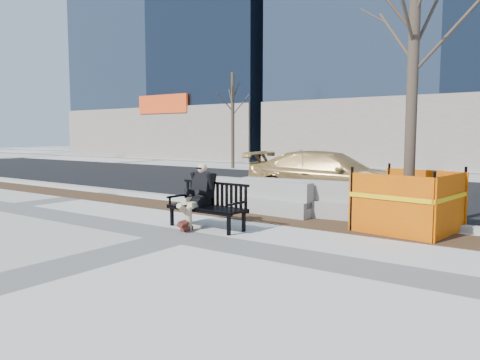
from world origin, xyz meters
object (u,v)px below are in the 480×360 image
(seated_man, at_px, (200,227))
(tree_fence, at_px, (407,231))
(sedan, at_px, (329,201))
(bench, at_px, (207,228))
(jersey_barrier_left, at_px, (259,213))
(jersey_barrier_right, at_px, (300,215))

(seated_man, distance_m, tree_fence, 4.16)
(seated_man, xyz_separation_m, sedan, (0.58, 5.07, 0.00))
(seated_man, bearing_deg, tree_fence, 32.16)
(bench, xyz_separation_m, jersey_barrier_left, (-0.18, 2.22, 0.00))
(bench, distance_m, tree_fence, 3.98)
(jersey_barrier_left, bearing_deg, sedan, 83.30)
(tree_fence, xyz_separation_m, jersey_barrier_right, (-2.56, 0.36, 0.00))
(bench, distance_m, jersey_barrier_right, 2.60)
(bench, relative_size, jersey_barrier_left, 0.62)
(bench, relative_size, seated_man, 1.37)
(tree_fence, height_order, jersey_barrier_left, tree_fence)
(sedan, distance_m, jersey_barrier_left, 2.95)
(tree_fence, relative_size, jersey_barrier_left, 2.24)
(bench, distance_m, sedan, 5.14)
(jersey_barrier_left, xyz_separation_m, jersey_barrier_right, (1.00, 0.24, 0.00))
(seated_man, distance_m, sedan, 5.10)
(seated_man, relative_size, tree_fence, 0.20)
(tree_fence, xyz_separation_m, jersey_barrier_left, (-3.56, 0.12, 0.00))
(jersey_barrier_right, bearing_deg, seated_man, -120.65)
(tree_fence, bearing_deg, jersey_barrier_left, 178.11)
(seated_man, xyz_separation_m, jersey_barrier_left, (0.06, 2.16, 0.00))
(sedan, bearing_deg, seated_man, 166.87)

